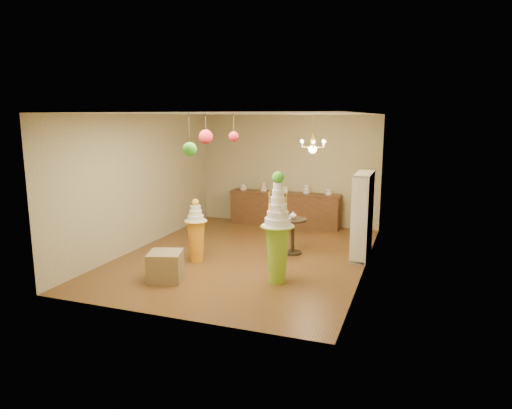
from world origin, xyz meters
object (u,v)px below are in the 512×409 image
(pedestal_orange, at_px, (196,236))
(sideboard, at_px, (285,208))
(pedestal_green, at_px, (278,239))
(round_table, at_px, (293,231))

(pedestal_orange, distance_m, sideboard, 3.76)
(pedestal_green, height_order, round_table, pedestal_green)
(pedestal_orange, relative_size, sideboard, 0.43)
(pedestal_green, bearing_deg, round_table, 96.56)
(pedestal_orange, height_order, round_table, pedestal_orange)
(round_table, bearing_deg, pedestal_orange, -144.79)
(sideboard, bearing_deg, round_table, -69.97)
(pedestal_green, xyz_separation_m, pedestal_orange, (-1.92, 0.58, -0.25))
(pedestal_green, height_order, pedestal_orange, pedestal_green)
(pedestal_green, bearing_deg, sideboard, 104.54)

